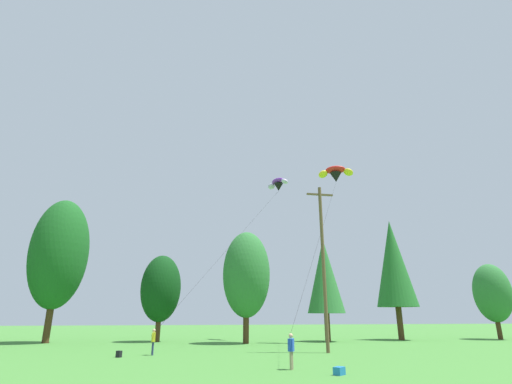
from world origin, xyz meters
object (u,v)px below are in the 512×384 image
at_px(parafoil_kite_mid_red_yellow, 336,174).
at_px(backpack, 119,354).
at_px(kite_flyer_mid, 291,348).
at_px(parafoil_kite_high_purple, 278,184).
at_px(picnic_cooler, 339,371).
at_px(utility_pole, 323,261).
at_px(kite_flyer_near, 153,340).

relative_size(parafoil_kite_mid_red_yellow, backpack, 45.76).
distance_m(kite_flyer_mid, parafoil_kite_high_purple, 30.00).
distance_m(backpack, picnic_cooler, 14.70).
height_order(parafoil_kite_mid_red_yellow, backpack, parafoil_kite_mid_red_yellow).
relative_size(parafoil_kite_high_purple, backpack, 44.59).
xyz_separation_m(parafoil_kite_mid_red_yellow, backpack, (-19.70, -9.36, -17.23)).
bearing_deg(utility_pole, parafoil_kite_mid_red_yellow, 58.97).
height_order(utility_pole, kite_flyer_mid, utility_pole).
relative_size(kite_flyer_mid, parafoil_kite_high_purple, 0.09).
bearing_deg(parafoil_kite_high_purple, kite_flyer_near, -130.52).
relative_size(kite_flyer_mid, backpack, 4.23).
bearing_deg(kite_flyer_near, utility_pole, -3.08).
distance_m(utility_pole, parafoil_kite_mid_red_yellow, 15.10).
height_order(parafoil_kite_mid_red_yellow, picnic_cooler, parafoil_kite_mid_red_yellow).
xyz_separation_m(utility_pole, backpack, (-14.32, -0.41, -6.33)).
relative_size(parafoil_kite_high_purple, parafoil_kite_mid_red_yellow, 0.97).
xyz_separation_m(parafoil_kite_high_purple, backpack, (-14.90, -16.14, -17.97)).
distance_m(utility_pole, kite_flyer_near, 13.51).
xyz_separation_m(kite_flyer_near, parafoil_kite_high_purple, (12.88, 15.07, 17.19)).
bearing_deg(picnic_cooler, parafoil_kite_mid_red_yellow, 26.84).
distance_m(kite_flyer_mid, backpack, 12.11).
relative_size(kite_flyer_near, picnic_cooler, 3.25).
bearing_deg(kite_flyer_near, parafoil_kite_high_purple, 49.48).
bearing_deg(backpack, kite_flyer_mid, 175.55).
relative_size(kite_flyer_near, parafoil_kite_high_purple, 0.09).
height_order(parafoil_kite_high_purple, backpack, parafoil_kite_high_purple).
distance_m(utility_pole, picnic_cooler, 12.61).
relative_size(kite_flyer_near, parafoil_kite_mid_red_yellow, 0.09).
bearing_deg(utility_pole, kite_flyer_mid, -121.76).
distance_m(utility_pole, backpack, 15.66).
xyz_separation_m(kite_flyer_near, kite_flyer_mid, (7.23, -8.86, 0.00)).
bearing_deg(utility_pole, backpack, -178.35).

